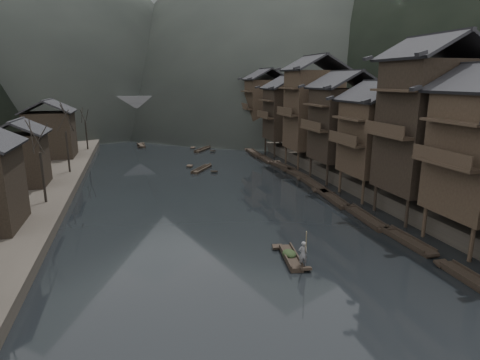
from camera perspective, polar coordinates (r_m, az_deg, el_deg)
name	(u,v)px	position (r m, az deg, el deg)	size (l,w,h in m)	color
water	(263,264)	(28.69, 3.36, -11.79)	(300.00, 300.00, 0.00)	black
right_bank	(376,144)	(78.48, 18.82, 4.81)	(40.00, 200.00, 1.80)	#2D2823
stilt_houses	(349,110)	(51.18, 15.27, 9.61)	(9.00, 67.60, 16.59)	black
left_houses	(9,150)	(46.77, -29.98, 3.77)	(8.10, 53.20, 8.73)	black
bare_trees	(34,146)	(40.88, -27.20, 4.34)	(3.90, 59.98, 7.79)	black
moored_sampans	(311,185)	(49.01, 10.12, -0.69)	(2.52, 54.82, 0.47)	black
midriver_boats	(174,148)	(75.44, -9.31, 4.50)	(13.55, 42.41, 0.45)	black
stone_bridge	(169,112)	(97.12, -10.11, 9.48)	(40.00, 6.00, 9.00)	#4C4C4F
hero_sampan	(291,257)	(29.35, 7.22, -10.83)	(1.53, 4.51, 0.43)	black
cargo_heap	(289,249)	(29.30, 7.04, -9.76)	(0.98, 1.28, 0.59)	black
boatman	(303,251)	(27.69, 8.95, -9.91)	(0.66, 0.43, 1.81)	#5B5B5D
bamboo_pole	(307,212)	(26.78, 9.57, -4.47)	(0.06, 0.06, 4.30)	#8C7A51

